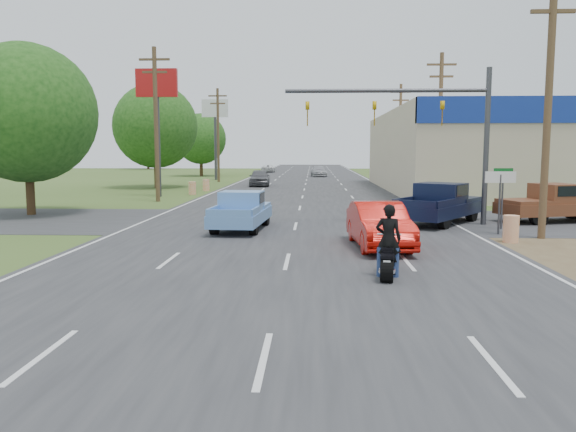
{
  "coord_description": "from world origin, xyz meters",
  "views": [
    {
      "loc": [
        0.78,
        -8.6,
        3.32
      ],
      "look_at": [
        -0.01,
        8.86,
        1.3
      ],
      "focal_mm": 35.0,
      "sensor_mm": 36.0,
      "label": 1
    }
  ],
  "objects_px": {
    "motorcycle": "(388,260)",
    "distant_car_silver": "(319,171)",
    "blue_pickup": "(242,210)",
    "distant_car_grey": "(260,178)",
    "distant_car_white": "(268,168)",
    "rider": "(388,243)",
    "brown_pickup": "(554,203)",
    "navy_pickup": "(441,203)",
    "red_convertible": "(379,225)"
  },
  "relations": [
    {
      "from": "distant_car_silver",
      "to": "red_convertible",
      "type": "bearing_deg",
      "value": -92.04
    },
    {
      "from": "motorcycle",
      "to": "rider",
      "type": "distance_m",
      "value": 0.45
    },
    {
      "from": "motorcycle",
      "to": "distant_car_white",
      "type": "xyz_separation_m",
      "value": [
        -9.08,
        73.79,
        0.14
      ]
    },
    {
      "from": "blue_pickup",
      "to": "distant_car_grey",
      "type": "distance_m",
      "value": 29.8
    },
    {
      "from": "rider",
      "to": "distant_car_silver",
      "type": "xyz_separation_m",
      "value": [
        -1.29,
        59.17,
        -0.24
      ]
    },
    {
      "from": "motorcycle",
      "to": "navy_pickup",
      "type": "relative_size",
      "value": 0.36
    },
    {
      "from": "red_convertible",
      "to": "motorcycle",
      "type": "bearing_deg",
      "value": -98.52
    },
    {
      "from": "blue_pickup",
      "to": "navy_pickup",
      "type": "distance_m",
      "value": 9.23
    },
    {
      "from": "blue_pickup",
      "to": "distant_car_grey",
      "type": "height_order",
      "value": "blue_pickup"
    },
    {
      "from": "motorcycle",
      "to": "distant_car_white",
      "type": "distance_m",
      "value": 74.35
    },
    {
      "from": "brown_pickup",
      "to": "rider",
      "type": "bearing_deg",
      "value": 126.11
    },
    {
      "from": "distant_car_white",
      "to": "blue_pickup",
      "type": "bearing_deg",
      "value": 93.85
    },
    {
      "from": "motorcycle",
      "to": "brown_pickup",
      "type": "bearing_deg",
      "value": 61.82
    },
    {
      "from": "navy_pickup",
      "to": "distant_car_grey",
      "type": "distance_m",
      "value": 29.42
    },
    {
      "from": "brown_pickup",
      "to": "distant_car_white",
      "type": "relative_size",
      "value": 1.32
    },
    {
      "from": "motorcycle",
      "to": "distant_car_silver",
      "type": "xyz_separation_m",
      "value": [
        -1.28,
        59.22,
        0.21
      ]
    },
    {
      "from": "distant_car_grey",
      "to": "distant_car_silver",
      "type": "bearing_deg",
      "value": 70.64
    },
    {
      "from": "motorcycle",
      "to": "distant_car_grey",
      "type": "relative_size",
      "value": 0.45
    },
    {
      "from": "distant_car_silver",
      "to": "distant_car_white",
      "type": "distance_m",
      "value": 16.54
    },
    {
      "from": "distant_car_grey",
      "to": "motorcycle",
      "type": "bearing_deg",
      "value": -83.15
    },
    {
      "from": "navy_pickup",
      "to": "distant_car_white",
      "type": "xyz_separation_m",
      "value": [
        -12.98,
        62.4,
        -0.33
      ]
    },
    {
      "from": "navy_pickup",
      "to": "brown_pickup",
      "type": "bearing_deg",
      "value": 43.04
    },
    {
      "from": "rider",
      "to": "distant_car_grey",
      "type": "xyz_separation_m",
      "value": [
        -7.1,
        38.63,
        -0.13
      ]
    },
    {
      "from": "rider",
      "to": "brown_pickup",
      "type": "bearing_deg",
      "value": -118.27
    },
    {
      "from": "blue_pickup",
      "to": "brown_pickup",
      "type": "height_order",
      "value": "brown_pickup"
    },
    {
      "from": "rider",
      "to": "distant_car_grey",
      "type": "distance_m",
      "value": 39.28
    },
    {
      "from": "brown_pickup",
      "to": "distant_car_silver",
      "type": "xyz_separation_m",
      "value": [
        -10.64,
        47.03,
        -0.23
      ]
    },
    {
      "from": "blue_pickup",
      "to": "rider",
      "type": "bearing_deg",
      "value": -56.54
    },
    {
      "from": "navy_pickup",
      "to": "distant_car_white",
      "type": "relative_size",
      "value": 1.33
    },
    {
      "from": "motorcycle",
      "to": "distant_car_silver",
      "type": "relative_size",
      "value": 0.45
    },
    {
      "from": "motorcycle",
      "to": "distant_car_white",
      "type": "height_order",
      "value": "distant_car_white"
    },
    {
      "from": "distant_car_silver",
      "to": "distant_car_white",
      "type": "xyz_separation_m",
      "value": [
        -7.8,
        14.58,
        -0.07
      ]
    },
    {
      "from": "navy_pickup",
      "to": "distant_car_silver",
      "type": "distance_m",
      "value": 48.1
    },
    {
      "from": "brown_pickup",
      "to": "distant_car_grey",
      "type": "xyz_separation_m",
      "value": [
        -16.46,
        26.49,
        -0.11
      ]
    },
    {
      "from": "blue_pickup",
      "to": "distant_car_grey",
      "type": "bearing_deg",
      "value": 98.13
    },
    {
      "from": "navy_pickup",
      "to": "brown_pickup",
      "type": "xyz_separation_m",
      "value": [
        5.46,
        0.79,
        -0.03
      ]
    },
    {
      "from": "blue_pickup",
      "to": "navy_pickup",
      "type": "xyz_separation_m",
      "value": [
        8.9,
        2.44,
        0.12
      ]
    },
    {
      "from": "motorcycle",
      "to": "brown_pickup",
      "type": "relative_size",
      "value": 0.36
    },
    {
      "from": "distant_car_grey",
      "to": "distant_car_white",
      "type": "xyz_separation_m",
      "value": [
        -1.99,
        35.12,
        -0.19
      ]
    },
    {
      "from": "brown_pickup",
      "to": "distant_car_grey",
      "type": "height_order",
      "value": "brown_pickup"
    },
    {
      "from": "navy_pickup",
      "to": "rider",
      "type": "bearing_deg",
      "value": -74.12
    },
    {
      "from": "rider",
      "to": "brown_pickup",
      "type": "distance_m",
      "value": 15.32
    },
    {
      "from": "brown_pickup",
      "to": "distant_car_grey",
      "type": "bearing_deg",
      "value": 15.61
    },
    {
      "from": "red_convertible",
      "to": "distant_car_white",
      "type": "bearing_deg",
      "value": 92.96
    },
    {
      "from": "red_convertible",
      "to": "motorcycle",
      "type": "xyz_separation_m",
      "value": [
        -0.3,
        -4.65,
        -0.3
      ]
    },
    {
      "from": "navy_pickup",
      "to": "distant_car_grey",
      "type": "bearing_deg",
      "value": 146.77
    },
    {
      "from": "distant_car_white",
      "to": "brown_pickup",
      "type": "bearing_deg",
      "value": 106.92
    },
    {
      "from": "red_convertible",
      "to": "distant_car_silver",
      "type": "bearing_deg",
      "value": 86.89
    },
    {
      "from": "blue_pickup",
      "to": "navy_pickup",
      "type": "bearing_deg",
      "value": 19.43
    },
    {
      "from": "motorcycle",
      "to": "distant_car_white",
      "type": "bearing_deg",
      "value": 106.39
    }
  ]
}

